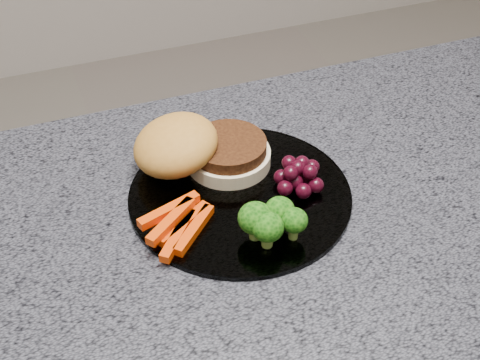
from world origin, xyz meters
The scene contains 6 objects.
countertop centered at (0.00, 0.00, 0.88)m, with size 1.20×0.60×0.04m, color #4D4E58.
plate centered at (0.03, 0.07, 0.90)m, with size 0.26×0.26×0.01m, color white.
burger centered at (-0.01, 0.13, 0.93)m, with size 0.17×0.12×0.06m.
carrot_sticks centered at (-0.06, 0.04, 0.91)m, with size 0.09×0.09×0.02m.
broccoli centered at (0.03, -0.01, 0.93)m, with size 0.07×0.05×0.05m.
grape_bunch centered at (0.10, 0.06, 0.92)m, with size 0.06×0.06×0.03m.
Camera 1 is at (-0.17, -0.47, 1.42)m, focal length 50.00 mm.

